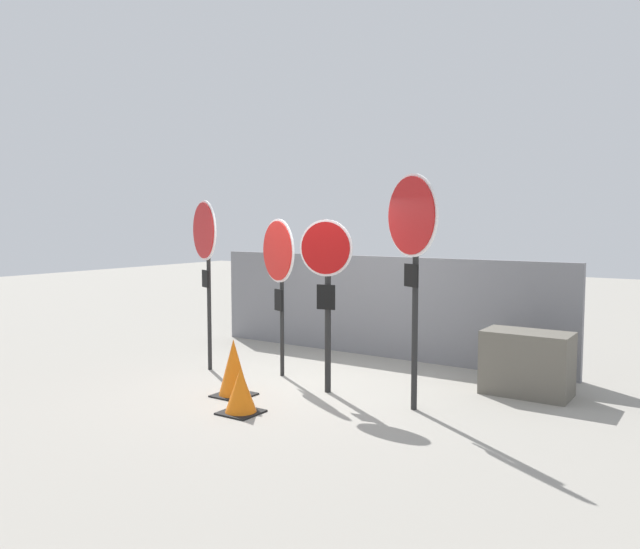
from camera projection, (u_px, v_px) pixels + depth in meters
ground_plane at (305, 383)px, 8.58m from camera, size 40.00×40.00×0.00m
fence_back at (379, 306)px, 10.27m from camera, size 6.34×0.12×1.65m
stop_sign_0 at (205, 244)px, 9.17m from camera, size 0.81×0.40×2.53m
stop_sign_1 at (278, 261)px, 8.82m from camera, size 0.83×0.40×2.25m
stop_sign_2 at (327, 273)px, 7.94m from camera, size 0.72×0.19×2.24m
stop_sign_3 at (412, 237)px, 7.17m from camera, size 0.85×0.49×2.76m
traffic_cone_0 at (234, 368)px, 7.90m from camera, size 0.46×0.46×0.73m
traffic_cone_1 at (241, 391)px, 7.19m from camera, size 0.44×0.44×0.53m
storage_crate at (527, 363)px, 7.96m from camera, size 1.08×0.61×0.82m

